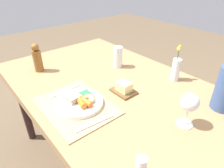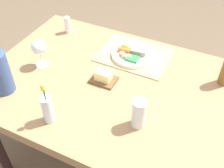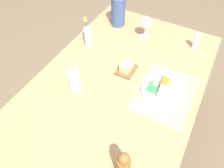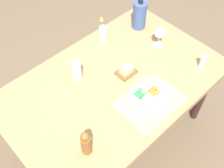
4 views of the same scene
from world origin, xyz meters
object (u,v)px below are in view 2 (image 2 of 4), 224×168
at_px(water_tumbler, 139,115).
at_px(dinner_plate, 133,54).
at_px(dining_table, 124,96).
at_px(salt_shaker, 67,25).
at_px(flower_vase, 48,108).
at_px(wine_glass, 39,48).
at_px(knife, 108,47).
at_px(fork, 158,64).
at_px(butter_dish, 103,77).

bearing_deg(water_tumbler, dinner_plate, -64.38).
distance_m(dining_table, salt_shaker, 0.63).
relative_size(dinner_plate, flower_vase, 1.10).
height_order(water_tumbler, flower_vase, flower_vase).
bearing_deg(dinner_plate, water_tumbler, 115.62).
xyz_separation_m(dinner_plate, salt_shaker, (0.47, -0.06, 0.03)).
bearing_deg(dining_table, flower_vase, 57.75).
relative_size(dinner_plate, wine_glass, 1.51).
height_order(dinner_plate, wine_glass, wine_glass).
bearing_deg(flower_vase, dining_table, -122.25).
distance_m(dinner_plate, knife, 0.17).
bearing_deg(dining_table, fork, -110.67).
bearing_deg(salt_shaker, wine_glass, 98.79).
xyz_separation_m(salt_shaker, wine_glass, (-0.05, 0.34, 0.06)).
height_order(knife, butter_dish, butter_dish).
bearing_deg(knife, salt_shaker, -2.33).
xyz_separation_m(water_tumbler, butter_dish, (0.27, -0.19, -0.04)).
xyz_separation_m(knife, salt_shaker, (0.31, -0.04, 0.04)).
bearing_deg(salt_shaker, butter_dish, 142.71).
relative_size(dinner_plate, water_tumbler, 1.69).
xyz_separation_m(dining_table, wine_glass, (0.48, 0.03, 0.18)).
distance_m(water_tumbler, wine_glass, 0.65).
distance_m(knife, water_tumbler, 0.60).
relative_size(fork, knife, 1.01).
bearing_deg(wine_glass, water_tumbler, 165.78).
distance_m(dining_table, butter_dish, 0.15).
bearing_deg(fork, wine_glass, 19.50).
relative_size(wine_glass, butter_dish, 1.23).
bearing_deg(knife, butter_dish, 116.91).
distance_m(dinner_plate, salt_shaker, 0.47).
bearing_deg(salt_shaker, water_tumbler, 143.47).
relative_size(knife, salt_shaker, 1.81).
height_order(dining_table, dinner_plate, dinner_plate).
height_order(dining_table, butter_dish, butter_dish).
bearing_deg(dinner_plate, knife, -7.84).
bearing_deg(fork, butter_dish, 43.38).
bearing_deg(flower_vase, fork, -117.65).
relative_size(dining_table, salt_shaker, 13.96).
relative_size(dining_table, butter_dish, 11.28).
xyz_separation_m(dinner_plate, butter_dish, (0.05, 0.25, 0.00)).
xyz_separation_m(fork, flower_vase, (0.30, 0.58, 0.07)).
height_order(knife, water_tumbler, water_tumbler).
height_order(dinner_plate, fork, dinner_plate).
relative_size(water_tumbler, wine_glass, 0.89).
relative_size(dining_table, water_tumbler, 10.29).
height_order(dining_table, knife, knife).
bearing_deg(dinner_plate, salt_shaker, -7.75).
bearing_deg(dinner_plate, butter_dish, 77.70).
relative_size(dinner_plate, butter_dish, 1.85).
relative_size(flower_vase, salt_shaker, 2.08).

